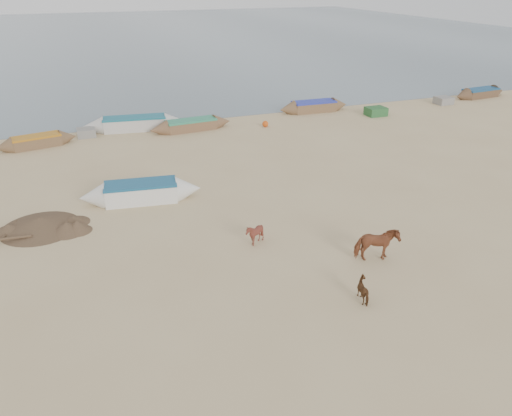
{
  "coord_description": "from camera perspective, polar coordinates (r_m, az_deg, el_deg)",
  "views": [
    {
      "loc": [
        -6.8,
        -14.07,
        10.15
      ],
      "look_at": [
        0.0,
        4.0,
        1.0
      ],
      "focal_mm": 35.0,
      "sensor_mm": 36.0,
      "label": 1
    }
  ],
  "objects": [
    {
      "name": "near_canoe",
      "position": [
        24.85,
        -12.99,
        1.79
      ],
      "size": [
        5.93,
        2.08,
        0.98
      ],
      "primitive_type": null,
      "rotation": [
        0.0,
        0.0,
        -0.13
      ],
      "color": "silver",
      "rests_on": "ground"
    },
    {
      "name": "waterline_canoes",
      "position": [
        36.3,
        -12.67,
        9.2
      ],
      "size": [
        61.29,
        3.85,
        0.97
      ],
      "color": "brown",
      "rests_on": "ground"
    },
    {
      "name": "debris_pile",
      "position": [
        23.7,
        -23.49,
        -1.57
      ],
      "size": [
        4.33,
        4.33,
        0.52
      ],
      "primitive_type": "cone",
      "rotation": [
        0.0,
        0.0,
        -0.32
      ],
      "color": "brown",
      "rests_on": "ground"
    },
    {
      "name": "cow_adult",
      "position": [
        19.73,
        13.6,
        -4.08
      ],
      "size": [
        1.76,
        1.12,
        1.38
      ],
      "primitive_type": "imported",
      "rotation": [
        0.0,
        0.0,
        1.32
      ],
      "color": "brown",
      "rests_on": "ground"
    },
    {
      "name": "ground",
      "position": [
        18.63,
        4.38,
        -7.73
      ],
      "size": [
        140.0,
        140.0,
        0.0
      ],
      "primitive_type": "plane",
      "color": "tan",
      "rests_on": "ground"
    },
    {
      "name": "calf_right",
      "position": [
        17.53,
        12.42,
        -9.15
      ],
      "size": [
        0.86,
        0.94,
        0.78
      ],
      "primitive_type": "imported",
      "rotation": [
        0.0,
        0.0,
        1.86
      ],
      "color": "#57341C",
      "rests_on": "ground"
    },
    {
      "name": "sea",
      "position": [
        96.84,
        -17.39,
        18.27
      ],
      "size": [
        160.0,
        160.0,
        0.0
      ],
      "primitive_type": "plane",
      "color": "slate",
      "rests_on": "ground"
    },
    {
      "name": "beach_clutter",
      "position": [
        36.58,
        -1.31,
        9.72
      ],
      "size": [
        45.35,
        3.66,
        0.64
      ],
      "color": "#2C632D",
      "rests_on": "ground"
    },
    {
      "name": "calf_front",
      "position": [
        20.37,
        -0.15,
        -2.96
      ],
      "size": [
        1.01,
        0.93,
        0.97
      ],
      "primitive_type": "imported",
      "rotation": [
        0.0,
        0.0,
        -1.75
      ],
      "color": "#5D271D",
      "rests_on": "ground"
    }
  ]
}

